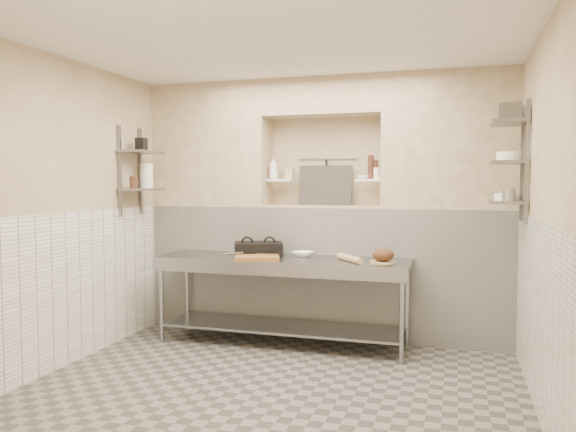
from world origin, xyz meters
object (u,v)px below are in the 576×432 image
at_px(rolling_pin, 350,258).
at_px(jug_left, 147,176).
at_px(bottle_soap, 274,168).
at_px(prep_table, 282,283).
at_px(mixing_bowl, 303,254).
at_px(bowl_alcove, 363,177).
at_px(panini_press, 258,249).
at_px(bread_loaf, 383,255).
at_px(cutting_board, 257,258).

xyz_separation_m(rolling_pin, jug_left, (-2.26, 0.05, 0.81)).
bearing_deg(bottle_soap, prep_table, -63.61).
distance_m(mixing_bowl, bowl_alcove, 1.05).
height_order(panini_press, rolling_pin, panini_press).
bearing_deg(jug_left, prep_table, 0.98).
bearing_deg(rolling_pin, bottle_soap, 147.61).
bearing_deg(bread_loaf, bottle_soap, 155.25).
height_order(mixing_bowl, bread_loaf, bread_loaf).
relative_size(rolling_pin, jug_left, 1.59).
xyz_separation_m(mixing_bowl, jug_left, (-1.72, -0.21, 0.82)).
distance_m(mixing_bowl, jug_left, 1.91).
xyz_separation_m(cutting_board, bowl_alcove, (0.93, 0.77, 0.81)).
distance_m(mixing_bowl, bottle_soap, 1.08).
distance_m(prep_table, cutting_board, 0.40).
xyz_separation_m(bread_loaf, bottle_soap, (-1.31, 0.60, 0.86)).
xyz_separation_m(bowl_alcove, jug_left, (-2.28, -0.58, 0.01)).
relative_size(prep_table, bottle_soap, 10.34).
relative_size(mixing_bowl, jug_left, 0.78).
height_order(bread_loaf, bowl_alcove, bowl_alcove).
distance_m(panini_press, bottle_soap, 0.96).
distance_m(cutting_board, rolling_pin, 0.92).
height_order(bread_loaf, jug_left, jug_left).
xyz_separation_m(panini_press, bowl_alcove, (1.05, 0.42, 0.76)).
bearing_deg(jug_left, bowl_alcove, 14.38).
bearing_deg(rolling_pin, bowl_alcove, 88.04).
relative_size(mixing_bowl, bread_loaf, 1.01).
bearing_deg(cutting_board, bottle_soap, 95.74).
distance_m(mixing_bowl, rolling_pin, 0.60).
bearing_deg(bowl_alcove, bottle_soap, -179.60).
distance_m(bowl_alcove, jug_left, 2.35).
relative_size(bread_loaf, bottle_soap, 0.83).
bearing_deg(bottle_soap, bowl_alcove, 0.40).
distance_m(prep_table, mixing_bowl, 0.38).
bearing_deg(prep_table, bread_loaf, -2.93).
relative_size(bread_loaf, jug_left, 0.77).
height_order(bottle_soap, jug_left, bottle_soap).
bearing_deg(jug_left, panini_press, 7.49).
bearing_deg(bottle_soap, bread_loaf, -24.75).
xyz_separation_m(cutting_board, bottle_soap, (-0.08, 0.76, 0.92)).
height_order(mixing_bowl, bottle_soap, bottle_soap).
xyz_separation_m(mixing_bowl, bread_loaf, (0.86, -0.24, 0.05)).
xyz_separation_m(prep_table, cutting_board, (-0.20, -0.21, 0.28)).
distance_m(bread_loaf, bowl_alcove, 1.02).
relative_size(panini_press, cutting_board, 1.35).
bearing_deg(rolling_pin, cutting_board, -171.48).
bearing_deg(jug_left, rolling_pin, -1.27).
bearing_deg(prep_table, rolling_pin, -6.09).
relative_size(prep_table, bread_loaf, 12.49).
relative_size(cutting_board, bread_loaf, 2.12).
bearing_deg(bowl_alcove, rolling_pin, -91.96).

